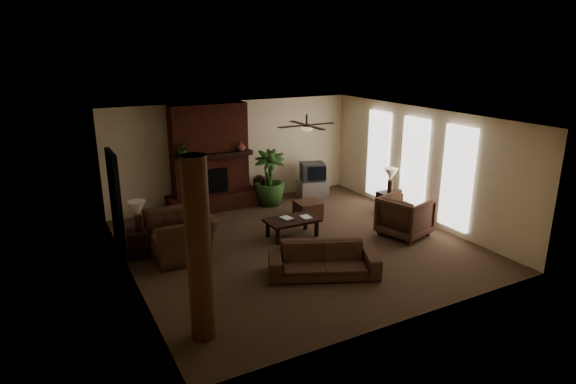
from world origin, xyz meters
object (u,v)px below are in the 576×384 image
ottoman (308,209)px  floor_plant (269,190)px  armchair_right (406,214)px  lamp_left (137,210)px  armchair_left (180,228)px  floor_vase (259,187)px  side_table_left (140,243)px  sofa (323,255)px  lamp_right (391,176)px  coffee_table (292,221)px  tv_stand (313,188)px  side_table_right (389,203)px  log_column (199,251)px

ottoman → floor_plant: (-0.42, 1.38, 0.22)m
armchair_right → lamp_left: (-5.60, 1.72, 0.48)m
lamp_left → armchair_left: bearing=-26.0°
floor_vase → lamp_left: bearing=-150.0°
side_table_left → sofa: bearing=-41.5°
floor_plant → lamp_right: lamp_right is taller
armchair_right → coffee_table: (-2.32, 1.16, -0.15)m
side_table_left → lamp_left: lamp_left is taller
sofa → armchair_right: armchair_right is taller
coffee_table → tv_stand: (1.98, 2.39, -0.12)m
tv_stand → side_table_right: bearing=-57.9°
lamp_left → log_column: bearing=-86.6°
log_column → armchair_right: log_column is taller
tv_stand → side_table_left: (-5.26, -1.81, 0.03)m
armchair_left → side_table_right: bearing=90.5°
tv_stand → lamp_right: 2.51m
ottoman → floor_plant: bearing=106.8°
log_column → armchair_left: size_ratio=2.02×
ottoman → lamp_right: lamp_right is taller
ottoman → lamp_left: (-4.28, -0.42, 0.80)m
sofa → floor_vase: bearing=104.4°
tv_stand → armchair_left: bearing=-147.6°
armchair_right → floor_vase: size_ratio=1.35×
sofa → lamp_left: 3.88m
coffee_table → side_table_left: (-3.28, 0.58, -0.10)m
sofa → ottoman: 3.27m
side_table_left → floor_vase: bearing=29.7°
lamp_left → lamp_right: bearing=-3.0°
sofa → floor_plant: floor_plant is taller
armchair_left → lamp_right: 5.56m
armchair_left → floor_vase: armchair_left is taller
armchair_right → floor_vase: bearing=9.8°
floor_plant → side_table_left: bearing=-155.3°
lamp_right → floor_vase: bearing=136.2°
armchair_left → armchair_right: bearing=74.3°
sofa → armchair_right: size_ratio=2.01×
armchair_left → side_table_right: size_ratio=2.52×
log_column → side_table_right: size_ratio=5.09×
log_column → lamp_left: 3.43m
lamp_left → coffee_table: bearing=-9.7°
ottoman → side_table_right: bearing=-20.0°
coffee_table → lamp_left: size_ratio=1.85×
armchair_right → side_table_right: (0.70, 1.41, -0.24)m
log_column → floor_vase: bearing=57.6°
coffee_table → lamp_left: lamp_left is taller
tv_stand → lamp_right: lamp_right is taller
tv_stand → floor_vase: 1.58m
floor_vase → lamp_right: bearing=-43.8°
side_table_left → coffee_table: bearing=-10.1°
tv_stand → floor_plant: floor_plant is taller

